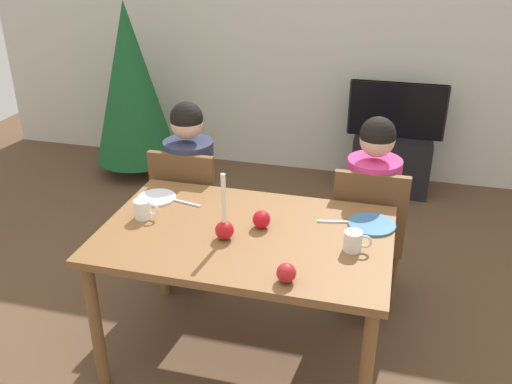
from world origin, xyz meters
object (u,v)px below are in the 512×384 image
plate_left (157,198)px  plate_right (372,224)px  person_left_child (191,196)px  person_right_child (369,217)px  tv (397,110)px  mug_right (354,241)px  christmas_tree (131,83)px  apple_near_candle (262,219)px  tv_stand (391,163)px  chair_left (190,207)px  mug_left (143,209)px  chair_right (368,229)px  dining_table (246,247)px  apple_by_left_plate (286,273)px  candle_centerpiece (224,226)px

plate_left → plate_right: same height
person_left_child → person_right_child: size_ratio=1.00×
tv → mug_right: 2.34m
christmas_tree → apple_near_candle: christmas_tree is taller
tv_stand → apple_near_candle: size_ratio=7.24×
chair_left → tv: (1.18, 1.69, 0.20)m
plate_right → apple_near_candle: (-0.52, -0.16, 0.04)m
chair_left → mug_left: chair_left is taller
chair_right → person_right_child: person_right_child is taller
christmas_tree → plate_left: christmas_tree is taller
chair_left → chair_right: same height
chair_right → plate_right: size_ratio=3.86×
dining_table → chair_left: chair_left is taller
tv → plate_right: 2.08m
christmas_tree → plate_right: christmas_tree is taller
mug_left → apple_by_left_plate: size_ratio=1.56×
plate_left → apple_by_left_plate: 1.02m
person_right_child → tv_stand: 1.69m
candle_centerpiece → chair_left: bearing=123.2°
candle_centerpiece → plate_right: 0.73m
tv → mug_left: size_ratio=6.01×
candle_centerpiece → mug_left: candle_centerpiece is taller
apple_near_candle → person_left_child: bearing=135.9°
dining_table → tv_stand: 2.43m
person_left_child → apple_by_left_plate: (0.81, -0.99, 0.22)m
dining_table → apple_by_left_plate: apple_by_left_plate is taller
plate_right → dining_table: bearing=-159.6°
candle_centerpiece → plate_right: candle_centerpiece is taller
person_right_child → mug_right: 0.71m
person_left_child → candle_centerpiece: bearing=-57.9°
plate_right → person_left_child: bearing=159.4°
dining_table → apple_by_left_plate: 0.46m
chair_left → apple_by_left_plate: size_ratio=10.66×
plate_left → dining_table: bearing=-21.6°
candle_centerpiece → dining_table: bearing=48.0°
plate_right → apple_by_left_plate: size_ratio=2.76×
chair_left → chair_right: 1.09m
candle_centerpiece → apple_near_candle: 0.21m
tv_stand → christmas_tree: bearing=-174.7°
tv → apple_by_left_plate: tv is taller
person_right_child → plate_left: bearing=-159.6°
chair_left → mug_left: bearing=-90.3°
tv → plate_left: tv is taller
person_right_child → apple_by_left_plate: bearing=-106.0°
person_right_child → apple_by_left_plate: (-0.28, -0.99, 0.22)m
apple_by_left_plate → plate_left: bearing=145.5°
plate_left → apple_near_candle: bearing=-14.4°
dining_table → apple_near_candle: bearing=44.0°
apple_near_candle → apple_by_left_plate: (0.21, -0.42, -0.00)m
chair_left → apple_near_candle: 0.86m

